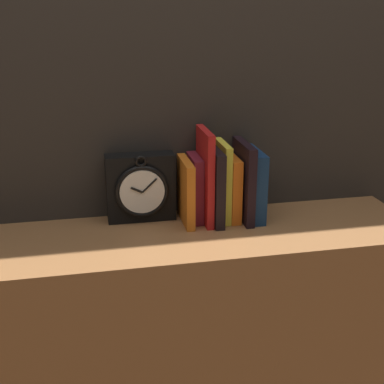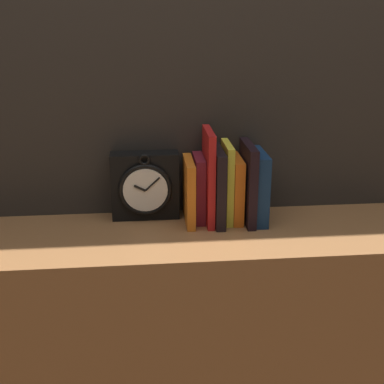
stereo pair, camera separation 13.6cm
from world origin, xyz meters
name	(u,v)px [view 1 (the left image)]	position (x,y,z in m)	size (l,w,h in m)	color
wall_back	(178,55)	(0.00, 0.19, 1.30)	(6.00, 0.05, 2.60)	#2D2823
bookshelf	(192,369)	(0.00, 0.00, 0.43)	(1.22, 0.33, 0.86)	#936038
clock	(141,188)	(-0.12, 0.12, 0.96)	(0.19, 0.07, 0.19)	black
book_slot0_orange	(187,191)	(0.00, 0.08, 0.95)	(0.02, 0.15, 0.18)	orange
book_slot1_maroon	(195,188)	(0.03, 0.10, 0.95)	(0.03, 0.12, 0.18)	maroon
book_slot2_red	(205,176)	(0.05, 0.08, 0.99)	(0.02, 0.15, 0.26)	red
book_slot3_black	(214,185)	(0.08, 0.08, 0.97)	(0.03, 0.16, 0.20)	black
book_slot4_yellow	(223,181)	(0.10, 0.09, 0.97)	(0.02, 0.13, 0.22)	yellow
book_slot5_orange	(231,187)	(0.13, 0.09, 0.95)	(0.03, 0.13, 0.18)	orange
book_slot6_black	(243,181)	(0.16, 0.08, 0.97)	(0.02, 0.16, 0.22)	black
book_slot7_navy	(253,184)	(0.19, 0.08, 0.96)	(0.03, 0.15, 0.19)	#122B4F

